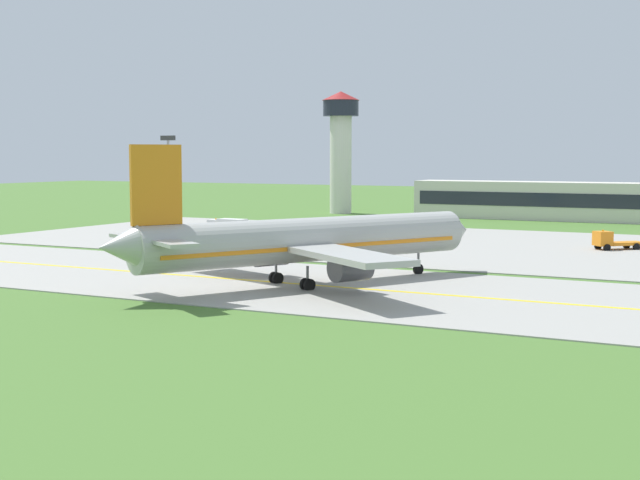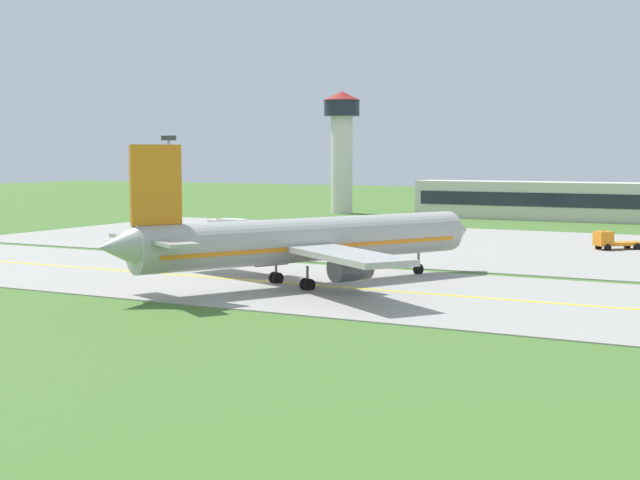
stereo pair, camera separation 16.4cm
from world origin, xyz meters
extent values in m
plane|color=#47702D|center=(0.00, 0.00, 0.00)|extent=(500.00, 500.00, 0.00)
cube|color=#9E9B93|center=(0.00, 0.00, 0.05)|extent=(240.00, 28.00, 0.10)
cube|color=#9E9B93|center=(10.00, 42.00, 0.05)|extent=(140.00, 52.00, 0.10)
cube|color=yellow|center=(0.00, 0.00, 0.11)|extent=(220.00, 0.60, 0.01)
cylinder|color=#ADADA8|center=(4.69, 0.25, 4.20)|extent=(19.31, 31.98, 4.00)
cone|color=#ADADA8|center=(13.13, 16.37, 4.20)|extent=(4.57, 4.07, 3.80)
cone|color=#ADADA8|center=(-3.84, -16.06, 4.60)|extent=(4.50, 4.41, 3.40)
cube|color=orange|center=(4.69, 0.25, 3.70)|extent=(18.12, 29.61, 0.36)
cube|color=#1E232D|center=(12.11, 14.42, 4.90)|extent=(3.85, 3.17, 0.70)
cube|color=#ADADA8|center=(-3.86, 2.24, 3.70)|extent=(15.74, 9.56, 0.50)
cylinder|color=#47474C|center=(-1.16, 3.08, 2.30)|extent=(3.61, 4.08, 2.30)
cylinder|color=black|center=(-0.42, 4.50, 2.30)|extent=(1.98, 1.20, 2.10)
cube|color=#ADADA8|center=(11.20, -5.64, 3.70)|extent=(14.99, 12.64, 0.50)
cylinder|color=#47474C|center=(10.36, -2.94, 2.30)|extent=(3.61, 4.08, 2.30)
cylinder|color=black|center=(11.10, -1.52, 2.30)|extent=(1.98, 1.20, 2.10)
cube|color=orange|center=(-2.26, -13.04, 9.45)|extent=(2.39, 4.08, 6.50)
cube|color=#ADADA8|center=(-5.19, -11.74, 5.00)|extent=(6.46, 4.44, 0.30)
cube|color=#ADADA8|center=(0.48, -14.70, 5.00)|extent=(6.33, 5.32, 0.30)
cylinder|color=slate|center=(10.72, 11.77, 1.38)|extent=(0.24, 0.24, 1.65)
cylinder|color=black|center=(10.72, 11.77, 0.55)|extent=(0.82, 1.14, 1.10)
cylinder|color=slate|center=(1.46, -0.32, 1.38)|extent=(0.24, 0.24, 1.65)
cylinder|color=black|center=(1.22, -0.19, 0.55)|extent=(0.82, 1.14, 1.10)
cylinder|color=black|center=(1.71, -0.45, 0.55)|extent=(0.82, 1.14, 1.10)
cylinder|color=slate|center=(6.07, -2.73, 1.38)|extent=(0.24, 0.24, 1.65)
cylinder|color=black|center=(5.83, -2.60, 0.55)|extent=(0.82, 1.14, 1.10)
cylinder|color=black|center=(6.31, -2.86, 0.55)|extent=(0.82, 1.14, 1.10)
cube|color=#264CA5|center=(-13.96, 23.32, 1.50)|extent=(2.53, 2.61, 1.80)
cube|color=#1E232D|center=(-14.63, 22.96, 1.81)|extent=(0.98, 1.68, 0.81)
cube|color=#264CA5|center=(-11.32, 24.74, 1.60)|extent=(4.69, 3.84, 2.00)
cylinder|color=orange|center=(-13.96, 23.32, 2.50)|extent=(0.20, 0.20, 0.18)
cylinder|color=black|center=(-13.48, 22.44, 0.45)|extent=(0.93, 0.69, 0.90)
cylinder|color=black|center=(-14.43, 24.20, 0.45)|extent=(0.93, 0.69, 0.90)
cylinder|color=black|center=(-10.08, 24.22, 0.45)|extent=(0.93, 0.69, 0.90)
cylinder|color=black|center=(-11.07, 26.07, 0.45)|extent=(0.93, 0.69, 0.90)
cube|color=orange|center=(22.55, 43.97, 1.50)|extent=(2.68, 2.69, 1.80)
cube|color=#1E232D|center=(21.99, 43.45, 1.81)|extent=(1.34, 1.43, 0.81)
cube|color=orange|center=(24.90, 46.14, 0.80)|extent=(4.80, 4.67, 0.40)
cylinder|color=orange|center=(22.55, 43.97, 2.50)|extent=(0.20, 0.20, 0.18)
cylinder|color=black|center=(23.23, 43.23, 0.45)|extent=(0.86, 0.83, 0.90)
cylinder|color=black|center=(21.87, 44.70, 0.45)|extent=(0.86, 0.83, 0.90)
cylinder|color=black|center=(26.28, 46.00, 0.45)|extent=(0.86, 0.83, 0.90)
cylinder|color=black|center=(24.85, 47.54, 0.45)|extent=(0.86, 0.83, 0.90)
cube|color=silver|center=(-31.74, 38.78, 1.50)|extent=(1.92, 2.10, 1.80)
cube|color=#1E232D|center=(-32.51, 38.83, 1.81)|extent=(0.23, 1.84, 0.81)
cube|color=silver|center=(-28.75, 38.60, 1.60)|extent=(4.32, 2.35, 2.00)
cylinder|color=orange|center=(-31.74, 38.78, 2.50)|extent=(0.20, 0.20, 0.18)
cylinder|color=black|center=(-31.80, 37.78, 0.45)|extent=(0.92, 0.35, 0.90)
cylinder|color=black|center=(-31.69, 39.78, 0.45)|extent=(0.92, 0.35, 0.90)
cylinder|color=black|center=(-27.97, 37.50, 0.45)|extent=(0.92, 0.35, 0.90)
cylinder|color=black|center=(-27.85, 39.60, 0.45)|extent=(0.92, 0.35, 0.90)
cube|color=beige|center=(9.40, 94.64, 3.47)|extent=(61.36, 8.01, 6.94)
cube|color=#1E232D|center=(9.40, 90.58, 3.82)|extent=(58.90, 0.10, 2.50)
cylinder|color=silver|center=(-38.50, 93.70, 9.81)|extent=(4.40, 4.40, 19.62)
cylinder|color=#1E232D|center=(-38.50, 93.70, 21.22)|extent=(7.20, 7.20, 3.20)
cone|color=maroon|center=(-38.50, 93.70, 23.72)|extent=(7.60, 7.60, 1.80)
cylinder|color=gray|center=(-38.88, 37.00, 7.00)|extent=(0.36, 0.36, 14.00)
cube|color=#333333|center=(-38.88, 37.00, 14.35)|extent=(2.40, 0.50, 0.70)
camera|label=1|loc=(43.65, -72.06, 11.87)|focal=51.08mm
camera|label=2|loc=(43.79, -71.99, 11.87)|focal=51.08mm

